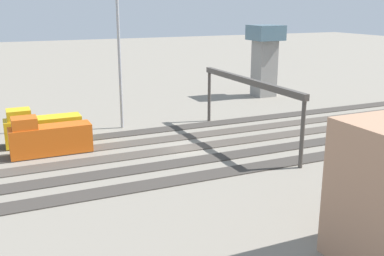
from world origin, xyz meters
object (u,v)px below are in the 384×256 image
(train_on_track_1, at_px, (49,138))
(signal_gantry, at_px, (249,88))
(control_tower, at_px, (265,55))
(train_on_track_0, at_px, (41,129))

(train_on_track_1, distance_m, signal_gantry, 27.15)
(signal_gantry, bearing_deg, control_tower, -126.69)
(signal_gantry, xyz_separation_m, control_tower, (-19.73, -26.48, 1.01))
(signal_gantry, relative_size, control_tower, 1.72)
(train_on_track_0, distance_m, control_tower, 49.46)
(train_on_track_0, height_order, control_tower, control_tower)
(train_on_track_0, distance_m, signal_gantry, 28.80)
(signal_gantry, distance_m, control_tower, 33.03)
(train_on_track_1, distance_m, train_on_track_0, 5.01)
(train_on_track_1, height_order, control_tower, control_tower)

